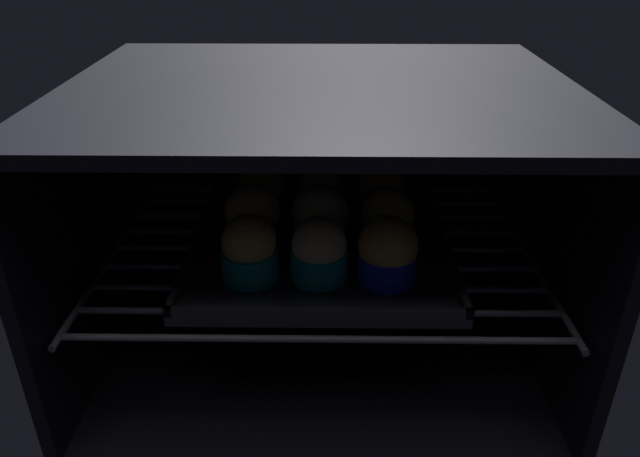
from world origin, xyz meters
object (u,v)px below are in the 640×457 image
(baking_tray, at_px, (320,247))
(muffin_row2_col2, at_px, (380,191))
(muffin_row1_col0, at_px, (253,217))
(muffin_row1_col1, at_px, (321,218))
(muffin_row0_col0, at_px, (249,250))
(muffin_row0_col1, at_px, (318,251))
(muffin_row1_col2, at_px, (387,219))
(muffin_row2_col0, at_px, (262,192))
(muffin_row0_col2, at_px, (388,252))
(muffin_row2_col1, at_px, (321,193))

(baking_tray, relative_size, muffin_row2_col2, 4.02)
(muffin_row1_col0, xyz_separation_m, muffin_row1_col1, (0.09, 0.00, -0.00))
(muffin_row0_col0, height_order, muffin_row0_col1, muffin_row0_col0)
(muffin_row1_col1, bearing_deg, muffin_row1_col2, -1.82)
(muffin_row2_col0, height_order, muffin_row2_col2, muffin_row2_col2)
(muffin_row0_col1, bearing_deg, muffin_row1_col1, 88.83)
(baking_tray, relative_size, muffin_row1_col2, 4.17)
(muffin_row1_col0, relative_size, muffin_row1_col1, 1.02)
(muffin_row1_col2, bearing_deg, baking_tray, 179.33)
(muffin_row0_col2, distance_m, muffin_row1_col0, 0.18)
(muffin_row0_col2, height_order, muffin_row1_col0, same)
(muffin_row1_col2, bearing_deg, muffin_row2_col0, 153.83)
(muffin_row2_col2, bearing_deg, muffin_row0_col2, -91.47)
(muffin_row0_col0, distance_m, muffin_row2_col1, 0.18)
(muffin_row0_col1, distance_m, muffin_row1_col2, 0.12)
(muffin_row2_col0, bearing_deg, baking_tray, -44.70)
(muffin_row0_col0, relative_size, muffin_row1_col1, 1.00)
(muffin_row1_col0, distance_m, muffin_row2_col1, 0.12)
(muffin_row2_col2, bearing_deg, muffin_row0_col1, -116.99)
(muffin_row0_col1, xyz_separation_m, muffin_row1_col0, (-0.08, 0.08, 0.00))
(muffin_row0_col2, bearing_deg, muffin_row2_col2, 88.53)
(muffin_row1_col1, distance_m, muffin_row1_col2, 0.08)
(muffin_row0_col1, height_order, muffin_row1_col2, muffin_row1_col2)
(muffin_row0_col2, height_order, muffin_row2_col0, same)
(muffin_row1_col1, bearing_deg, muffin_row0_col1, -91.17)
(muffin_row0_col0, relative_size, muffin_row2_col0, 1.00)
(muffin_row1_col0, bearing_deg, muffin_row2_col1, 42.21)
(muffin_row2_col1, bearing_deg, muffin_row2_col2, 1.72)
(muffin_row0_col0, distance_m, muffin_row0_col1, 0.08)
(muffin_row0_col0, bearing_deg, muffin_row0_col1, 0.17)
(muffin_row0_col0, distance_m, muffin_row1_col1, 0.12)
(muffin_row0_col0, bearing_deg, muffin_row1_col1, 45.83)
(muffin_row2_col1, xyz_separation_m, muffin_row2_col2, (0.08, 0.00, 0.00))
(muffin_row0_col2, bearing_deg, muffin_row1_col1, 131.87)
(muffin_row1_col0, distance_m, muffin_row1_col1, 0.09)
(muffin_row0_col0, bearing_deg, muffin_row1_col0, 93.72)
(muffin_row1_col2, height_order, muffin_row2_col0, muffin_row2_col0)
(muffin_row0_col1, distance_m, muffin_row2_col0, 0.18)
(muffin_row1_col0, height_order, muffin_row1_col2, muffin_row1_col0)
(muffin_row0_col0, height_order, muffin_row2_col2, muffin_row2_col2)
(muffin_row2_col1, height_order, muffin_row2_col2, muffin_row2_col2)
(muffin_row1_col2, height_order, muffin_row2_col2, muffin_row2_col2)
(muffin_row0_col1, bearing_deg, muffin_row0_col0, -179.83)
(baking_tray, xyz_separation_m, muffin_row2_col0, (-0.08, 0.08, 0.04))
(muffin_row0_col1, relative_size, muffin_row0_col2, 0.95)
(muffin_row2_col0, distance_m, muffin_row2_col2, 0.16)
(muffin_row0_col2, bearing_deg, muffin_row1_col2, 85.25)
(muffin_row0_col0, height_order, muffin_row1_col1, same)
(muffin_row0_col2, bearing_deg, muffin_row0_col1, 177.80)
(muffin_row1_col0, bearing_deg, muffin_row1_col1, 0.22)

